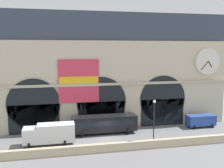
% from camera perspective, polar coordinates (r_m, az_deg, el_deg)
% --- Properties ---
extents(ground_plane, '(200.00, 200.00, 0.00)m').
position_cam_1_polar(ground_plane, '(41.01, -1.21, -12.33)').
color(ground_plane, slate).
extents(quay_parapet_wall, '(90.00, 0.70, 1.21)m').
position_cam_1_polar(quay_parapet_wall, '(36.22, 0.26, -14.13)').
color(quay_parapet_wall, '#BCAD8C').
rests_on(quay_parapet_wall, ground).
extents(station_building, '(48.27, 5.94, 20.64)m').
position_cam_1_polar(station_building, '(46.32, -2.95, 2.77)').
color(station_building, beige).
rests_on(station_building, ground).
extents(box_truck_midwest, '(7.50, 2.91, 3.12)m').
position_cam_1_polar(box_truck_midwest, '(39.37, -13.91, -10.82)').
color(box_truck_midwest, white).
rests_on(box_truck_midwest, ground).
extents(bus_center, '(11.00, 3.25, 3.10)m').
position_cam_1_polar(bus_center, '(42.85, -1.78, -8.91)').
color(bus_center, black).
rests_on(bus_center, ground).
extents(van_east, '(5.20, 2.48, 2.20)m').
position_cam_1_polar(van_east, '(49.30, 19.50, -7.75)').
color(van_east, '#28479E').
rests_on(van_east, ground).
extents(street_lamp_quayside, '(0.44, 0.44, 6.90)m').
position_cam_1_polar(street_lamp_quayside, '(37.43, 9.52, -7.35)').
color(street_lamp_quayside, black).
rests_on(street_lamp_quayside, ground).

